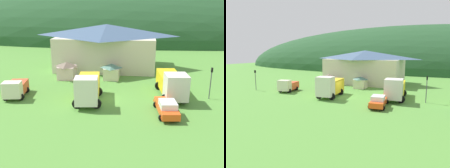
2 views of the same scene
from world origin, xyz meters
TOP-DOWN VIEW (x-y plane):
  - ground_plane at (0.00, 0.00)m, footprint 200.00×200.00m
  - forested_hill_backdrop at (0.00, 65.27)m, footprint 170.60×60.00m
  - depot_building at (-1.97, 16.81)m, footprint 18.27×12.43m
  - play_shed_cream at (-0.24, 8.99)m, footprint 2.53×2.79m
  - play_shed_pink at (-7.15, 8.46)m, footprint 2.75×2.79m
  - light_truck_cream at (-11.31, -0.39)m, footprint 3.07×4.86m
  - heavy_rig_striped at (-1.92, -1.09)m, footprint 3.77×7.14m
  - flatbed_truck_yellow at (8.15, 1.90)m, footprint 3.81×8.59m
  - service_pickup_orange at (7.09, -3.86)m, footprint 2.63×5.45m
  - traffic_light_east at (12.74, 1.56)m, footprint 0.20×0.32m
  - traffic_cone_near_pickup at (5.92, 0.01)m, footprint 0.36×0.36m

SIDE VIEW (x-z plane):
  - ground_plane at x=0.00m, z-range 0.00..0.00m
  - forested_hill_backdrop at x=0.00m, z-range -18.38..18.38m
  - traffic_cone_near_pickup at x=5.92m, z-range -0.30..0.30m
  - service_pickup_orange at x=7.09m, z-range 0.00..1.66m
  - light_truck_cream at x=-11.31m, z-range 0.01..2.33m
  - play_shed_cream at x=-0.24m, z-range 0.04..2.49m
  - play_shed_pink at x=-7.15m, z-range 0.04..2.70m
  - flatbed_truck_yellow at x=8.15m, z-range 0.01..3.51m
  - heavy_rig_striped at x=-1.92m, z-range 0.03..3.62m
  - traffic_light_east at x=12.74m, z-range 0.46..4.42m
  - depot_building at x=-1.97m, z-range 0.12..7.87m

